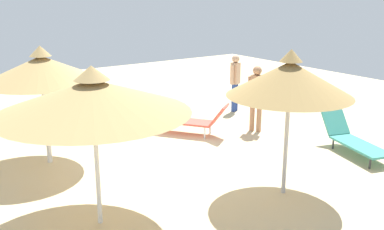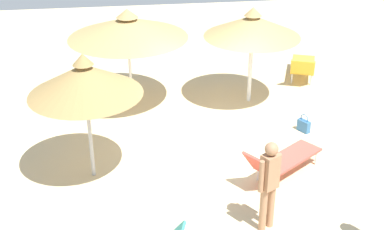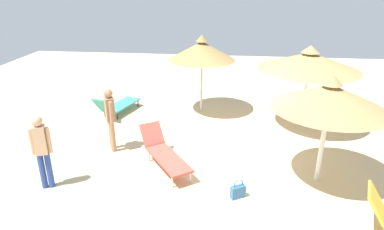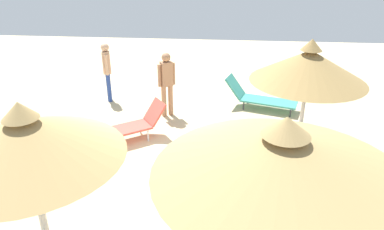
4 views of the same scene
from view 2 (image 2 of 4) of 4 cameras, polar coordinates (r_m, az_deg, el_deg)
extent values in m
cube|color=beige|center=(12.28, 2.98, -3.48)|extent=(24.00, 24.00, 0.10)
cylinder|color=white|center=(14.00, 6.22, 5.68)|extent=(0.10, 0.10, 2.24)
cone|color=tan|center=(13.68, 6.42, 9.36)|extent=(2.45, 2.45, 0.54)
cone|color=tan|center=(13.58, 6.50, 10.85)|extent=(0.44, 0.44, 0.22)
cylinder|color=#B2B2B7|center=(10.87, -10.81, -1.43)|extent=(0.08, 0.08, 2.18)
cone|color=#997A47|center=(10.41, -11.31, 3.73)|extent=(2.21, 2.21, 0.61)
cone|color=#997A47|center=(10.26, -11.52, 5.81)|extent=(0.40, 0.40, 0.22)
cylinder|color=white|center=(13.81, -6.59, 5.09)|extent=(0.07, 0.07, 2.12)
cone|color=tan|center=(13.45, -6.83, 9.20)|extent=(2.98, 2.98, 0.52)
cone|color=tan|center=(13.35, -6.91, 10.66)|extent=(0.54, 0.54, 0.22)
cube|color=gold|center=(16.12, 11.68, 5.26)|extent=(1.61, 1.12, 0.05)
cylinder|color=silver|center=(16.77, 10.76, 5.52)|extent=(0.04, 0.04, 0.33)
cylinder|color=silver|center=(16.77, 12.63, 5.33)|extent=(0.04, 0.04, 0.33)
cylinder|color=silver|center=(15.62, 10.53, 3.90)|extent=(0.04, 0.04, 0.33)
cylinder|color=silver|center=(15.62, 12.53, 3.70)|extent=(0.04, 0.04, 0.33)
cube|color=gold|center=(15.19, 11.65, 4.99)|extent=(0.57, 0.74, 0.52)
cube|color=#CC4C3F|center=(11.32, 10.20, -4.52)|extent=(1.39, 1.63, 0.05)
cylinder|color=silver|center=(12.01, 11.20, -3.66)|extent=(0.04, 0.04, 0.31)
cylinder|color=silver|center=(11.79, 13.02, -4.48)|extent=(0.04, 0.04, 0.31)
cylinder|color=silver|center=(11.07, 7.03, -6.15)|extent=(0.04, 0.04, 0.31)
cylinder|color=silver|center=(10.84, 8.93, -7.11)|extent=(0.04, 0.04, 0.31)
cube|color=#CC4C3F|center=(10.51, 7.06, -5.24)|extent=(0.68, 0.64, 0.51)
cylinder|color=#A57554|center=(9.62, 7.54, -9.92)|extent=(0.13, 0.13, 0.87)
cylinder|color=#A57554|center=(9.74, 8.36, -9.49)|extent=(0.13, 0.13, 0.87)
cube|color=#A57554|center=(9.25, 8.25, -5.94)|extent=(0.33, 0.36, 0.65)
sphere|color=#A57554|center=(9.02, 8.43, -3.58)|extent=(0.23, 0.23, 0.23)
cylinder|color=#A57554|center=(9.14, 7.37, -6.48)|extent=(0.09, 0.09, 0.60)
cylinder|color=#A57554|center=(9.38, 9.09, -5.66)|extent=(0.09, 0.09, 0.60)
cube|color=#336699|center=(13.05, 11.75, -1.14)|extent=(0.35, 0.27, 0.29)
torus|color=#336699|center=(12.96, 11.83, -0.38)|extent=(0.21, 0.13, 0.23)
camera|label=1|loc=(16.70, -30.06, 14.89)|focal=42.06mm
camera|label=3|loc=(14.83, 37.86, 14.88)|focal=31.74mm
camera|label=4|loc=(16.47, -5.10, 19.98)|focal=33.80mm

